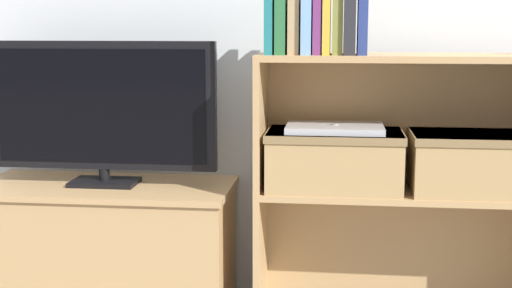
{
  "coord_description": "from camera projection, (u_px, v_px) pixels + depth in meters",
  "views": [
    {
      "loc": [
        0.26,
        -2.08,
        0.97
      ],
      "look_at": [
        0.0,
        0.14,
        0.59
      ],
      "focal_mm": 50.0,
      "sensor_mm": 36.0,
      "label": 1
    }
  ],
  "objects": [
    {
      "name": "laptop",
      "position": [
        335.0,
        128.0,
        2.22
      ],
      "size": [
        0.3,
        0.21,
        0.02
      ],
      "color": "#BCBCC1",
      "rests_on": "storage_basket_left"
    },
    {
      "name": "bookshelf_lower_tier",
      "position": [
        402.0,
        235.0,
        2.33
      ],
      "size": [
        0.93,
        0.29,
        0.46
      ],
      "color": "tan",
      "rests_on": "ground_plane"
    },
    {
      "name": "tv",
      "position": [
        102.0,
        109.0,
        2.36
      ],
      "size": [
        0.77,
        0.14,
        0.48
      ],
      "color": "black",
      "rests_on": "tv_stand"
    },
    {
      "name": "book_charcoal",
      "position": [
        350.0,
        23.0,
        2.14
      ],
      "size": [
        0.03,
        0.16,
        0.19
      ],
      "color": "#232328",
      "rests_on": "bookshelf_upper_tier"
    },
    {
      "name": "book_navy",
      "position": [
        362.0,
        24.0,
        2.14
      ],
      "size": [
        0.03,
        0.14,
        0.18
      ],
      "color": "navy",
      "rests_on": "bookshelf_upper_tier"
    },
    {
      "name": "bookshelf_upper_tier",
      "position": [
        406.0,
        102.0,
        2.25
      ],
      "size": [
        0.93,
        0.29,
        0.42
      ],
      "color": "tan",
      "rests_on": "bookshelf_lower_tier"
    },
    {
      "name": "book_skyblue",
      "position": [
        307.0,
        14.0,
        2.15
      ],
      "size": [
        0.03,
        0.15,
        0.24
      ],
      "color": "#709ECC",
      "rests_on": "bookshelf_upper_tier"
    },
    {
      "name": "book_tan",
      "position": [
        294.0,
        25.0,
        2.16
      ],
      "size": [
        0.03,
        0.13,
        0.18
      ],
      "color": "tan",
      "rests_on": "bookshelf_upper_tier"
    },
    {
      "name": "book_mustard",
      "position": [
        327.0,
        16.0,
        2.14
      ],
      "size": [
        0.02,
        0.15,
        0.23
      ],
      "color": "gold",
      "rests_on": "bookshelf_upper_tier"
    },
    {
      "name": "storage_basket_right",
      "position": [
        480.0,
        160.0,
        2.19
      ],
      "size": [
        0.42,
        0.26,
        0.18
      ],
      "color": "tan",
      "rests_on": "bookshelf_lower_tier"
    },
    {
      "name": "book_forest",
      "position": [
        282.0,
        17.0,
        2.16
      ],
      "size": [
        0.03,
        0.16,
        0.23
      ],
      "color": "#286638",
      "rests_on": "bookshelf_upper_tier"
    },
    {
      "name": "book_olive",
      "position": [
        338.0,
        12.0,
        2.14
      ],
      "size": [
        0.03,
        0.13,
        0.25
      ],
      "color": "olive",
      "rests_on": "bookshelf_upper_tier"
    },
    {
      "name": "book_teal",
      "position": [
        270.0,
        15.0,
        2.16
      ],
      "size": [
        0.03,
        0.15,
        0.23
      ],
      "color": "#1E7075",
      "rests_on": "bookshelf_upper_tier"
    },
    {
      "name": "storage_basket_left",
      "position": [
        334.0,
        157.0,
        2.24
      ],
      "size": [
        0.42,
        0.26,
        0.18
      ],
      "color": "tan",
      "rests_on": "bookshelf_lower_tier"
    },
    {
      "name": "book_plum",
      "position": [
        318.0,
        26.0,
        2.15
      ],
      "size": [
        0.02,
        0.14,
        0.17
      ],
      "color": "#6B2D66",
      "rests_on": "bookshelf_upper_tier"
    },
    {
      "name": "tv_stand",
      "position": [
        107.0,
        246.0,
        2.44
      ],
      "size": [
        0.86,
        0.39,
        0.43
      ],
      "color": "tan",
      "rests_on": "ground_plane"
    }
  ]
}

